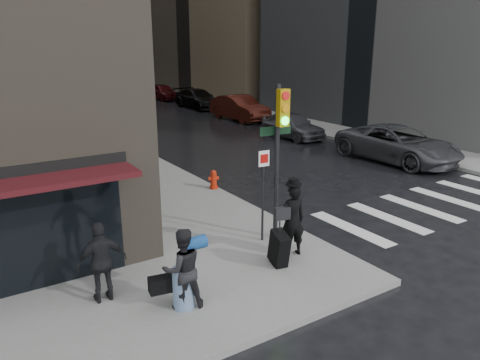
{
  "coord_description": "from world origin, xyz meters",
  "views": [
    {
      "loc": [
        -6.15,
        -7.94,
        5.32
      ],
      "look_at": [
        1.1,
        3.29,
        1.3
      ],
      "focal_mm": 35.0,
      "sensor_mm": 36.0,
      "label": 1
    }
  ],
  "objects_px": {
    "fire_hydrant": "(214,180)",
    "man_jeans": "(182,269)",
    "man_greycoat": "(102,262)",
    "parked_car_2": "(240,108)",
    "parked_car_3": "(198,99)",
    "parked_car_0": "(398,144)",
    "parked_car_1": "(293,125)",
    "man_overcoat": "(290,225)",
    "parked_car_4": "(162,92)",
    "traffic_light": "(278,142)"
  },
  "relations": [
    {
      "from": "parked_car_3",
      "to": "parked_car_4",
      "type": "bearing_deg",
      "value": 88.91
    },
    {
      "from": "fire_hydrant",
      "to": "parked_car_3",
      "type": "distance_m",
      "value": 21.9
    },
    {
      "from": "parked_car_3",
      "to": "man_jeans",
      "type": "bearing_deg",
      "value": -120.96
    },
    {
      "from": "man_jeans",
      "to": "parked_car_1",
      "type": "xyz_separation_m",
      "value": [
        13.04,
        12.63,
        -0.27
      ]
    },
    {
      "from": "man_greycoat",
      "to": "parked_car_3",
      "type": "distance_m",
      "value": 29.34
    },
    {
      "from": "man_greycoat",
      "to": "traffic_light",
      "type": "bearing_deg",
      "value": -170.3
    },
    {
      "from": "fire_hydrant",
      "to": "parked_car_1",
      "type": "height_order",
      "value": "parked_car_1"
    },
    {
      "from": "traffic_light",
      "to": "parked_car_3",
      "type": "xyz_separation_m",
      "value": [
        10.58,
        24.38,
        -2.06
      ]
    },
    {
      "from": "parked_car_3",
      "to": "parked_car_4",
      "type": "distance_m",
      "value": 6.72
    },
    {
      "from": "parked_car_0",
      "to": "parked_car_4",
      "type": "height_order",
      "value": "parked_car_0"
    },
    {
      "from": "traffic_light",
      "to": "parked_car_1",
      "type": "xyz_separation_m",
      "value": [
        9.43,
        10.94,
        -2.08
      ]
    },
    {
      "from": "man_jeans",
      "to": "parked_car_0",
      "type": "distance_m",
      "value": 14.91
    },
    {
      "from": "man_overcoat",
      "to": "man_jeans",
      "type": "bearing_deg",
      "value": 23.36
    },
    {
      "from": "parked_car_1",
      "to": "parked_car_3",
      "type": "xyz_separation_m",
      "value": [
        1.15,
        13.43,
        0.03
      ]
    },
    {
      "from": "man_overcoat",
      "to": "man_greycoat",
      "type": "height_order",
      "value": "man_overcoat"
    },
    {
      "from": "man_overcoat",
      "to": "fire_hydrant",
      "type": "xyz_separation_m",
      "value": [
        1.19,
        5.83,
        -0.54
      ]
    },
    {
      "from": "man_overcoat",
      "to": "parked_car_2",
      "type": "height_order",
      "value": "man_overcoat"
    },
    {
      "from": "parked_car_3",
      "to": "parked_car_2",
      "type": "bearing_deg",
      "value": -95.48
    },
    {
      "from": "traffic_light",
      "to": "parked_car_2",
      "type": "xyz_separation_m",
      "value": [
        10.22,
        17.66,
        -1.97
      ]
    },
    {
      "from": "parked_car_0",
      "to": "parked_car_1",
      "type": "relative_size",
      "value": 1.36
    },
    {
      "from": "parked_car_1",
      "to": "parked_car_4",
      "type": "relative_size",
      "value": 1.0
    },
    {
      "from": "parked_car_3",
      "to": "man_greycoat",
      "type": "bearing_deg",
      "value": -124.14
    },
    {
      "from": "parked_car_1",
      "to": "parked_car_2",
      "type": "relative_size",
      "value": 0.83
    },
    {
      "from": "parked_car_4",
      "to": "parked_car_3",
      "type": "bearing_deg",
      "value": -93.6
    },
    {
      "from": "parked_car_1",
      "to": "parked_car_4",
      "type": "bearing_deg",
      "value": 87.72
    },
    {
      "from": "man_greycoat",
      "to": "parked_car_1",
      "type": "bearing_deg",
      "value": -138.15
    },
    {
      "from": "parked_car_1",
      "to": "parked_car_3",
      "type": "height_order",
      "value": "parked_car_3"
    },
    {
      "from": "man_overcoat",
      "to": "fire_hydrant",
      "type": "relative_size",
      "value": 2.94
    },
    {
      "from": "traffic_light",
      "to": "parked_car_2",
      "type": "relative_size",
      "value": 0.81
    },
    {
      "from": "fire_hydrant",
      "to": "man_jeans",
      "type": "bearing_deg",
      "value": -124.24
    },
    {
      "from": "traffic_light",
      "to": "man_jeans",
      "type": "bearing_deg",
      "value": -150.72
    },
    {
      "from": "fire_hydrant",
      "to": "man_overcoat",
      "type": "bearing_deg",
      "value": -101.55
    },
    {
      "from": "parked_car_1",
      "to": "parked_car_4",
      "type": "height_order",
      "value": "parked_car_4"
    },
    {
      "from": "parked_car_1",
      "to": "fire_hydrant",
      "type": "bearing_deg",
      "value": -143.92
    },
    {
      "from": "man_overcoat",
      "to": "parked_car_3",
      "type": "relative_size",
      "value": 0.39
    },
    {
      "from": "man_overcoat",
      "to": "parked_car_3",
      "type": "xyz_separation_m",
      "value": [
        10.97,
        25.43,
        -0.25
      ]
    },
    {
      "from": "man_overcoat",
      "to": "man_jeans",
      "type": "height_order",
      "value": "man_overcoat"
    },
    {
      "from": "parked_car_0",
      "to": "parked_car_1",
      "type": "xyz_separation_m",
      "value": [
        -0.64,
        6.72,
        -0.08
      ]
    },
    {
      "from": "man_greycoat",
      "to": "parked_car_4",
      "type": "bearing_deg",
      "value": -112.79
    },
    {
      "from": "parked_car_0",
      "to": "man_jeans",
      "type": "bearing_deg",
      "value": -158.29
    },
    {
      "from": "parked_car_0",
      "to": "parked_car_1",
      "type": "distance_m",
      "value": 6.75
    },
    {
      "from": "man_jeans",
      "to": "parked_car_2",
      "type": "height_order",
      "value": "man_jeans"
    },
    {
      "from": "traffic_light",
      "to": "parked_car_0",
      "type": "height_order",
      "value": "traffic_light"
    },
    {
      "from": "man_greycoat",
      "to": "parked_car_1",
      "type": "xyz_separation_m",
      "value": [
        14.28,
        11.52,
        -0.28
      ]
    },
    {
      "from": "parked_car_0",
      "to": "parked_car_2",
      "type": "distance_m",
      "value": 13.43
    },
    {
      "from": "parked_car_2",
      "to": "parked_car_4",
      "type": "height_order",
      "value": "parked_car_2"
    },
    {
      "from": "parked_car_2",
      "to": "parked_car_3",
      "type": "distance_m",
      "value": 6.73
    },
    {
      "from": "man_jeans",
      "to": "parked_car_4",
      "type": "distance_m",
      "value": 35.66
    },
    {
      "from": "fire_hydrant",
      "to": "man_greycoat",
      "type": "bearing_deg",
      "value": -136.54
    },
    {
      "from": "man_jeans",
      "to": "parked_car_2",
      "type": "distance_m",
      "value": 23.78
    }
  ]
}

